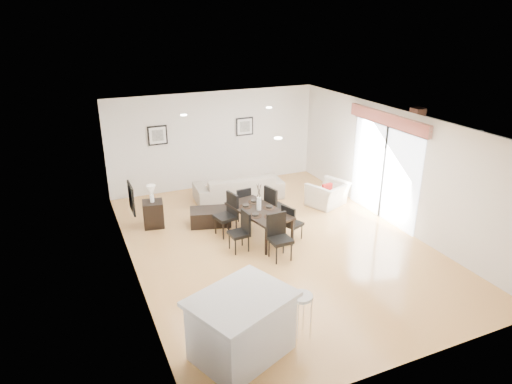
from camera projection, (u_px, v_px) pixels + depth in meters
name	position (u px, v px, depth m)	size (l,w,h in m)	color
ground	(276.00, 244.00, 9.92)	(8.00, 8.00, 0.00)	tan
wall_back	(215.00, 140.00, 12.83)	(6.00, 0.04, 2.70)	silver
wall_front	(411.00, 285.00, 6.02)	(6.00, 0.04, 2.70)	silver
wall_left	(130.00, 210.00, 8.30)	(0.04, 8.00, 2.70)	silver
wall_right	(394.00, 168.00, 10.54)	(0.04, 8.00, 2.70)	silver
ceiling	(278.00, 122.00, 8.92)	(6.00, 8.00, 0.02)	white
sofa	(239.00, 187.00, 12.20)	(2.33, 0.91, 0.68)	#A19383
armchair	(328.00, 194.00, 11.81)	(0.95, 0.83, 0.62)	#F1E3D0
courtyard_plant_a	(501.00, 201.00, 11.40)	(0.53, 0.46, 0.59)	#315323
courtyard_plant_b	(423.00, 174.00, 13.28)	(0.34, 0.34, 0.60)	#315323
dining_table	(259.00, 212.00, 10.02)	(1.10, 1.72, 0.66)	black
dining_chair_wnear	(242.00, 229.00, 9.52)	(0.42, 0.42, 0.86)	black
dining_chair_wfar	(229.00, 212.00, 10.19)	(0.51, 0.51, 0.97)	black
dining_chair_enear	(291.00, 221.00, 9.93)	(0.48, 0.48, 0.82)	black
dining_chair_efar	(274.00, 204.00, 10.57)	(0.53, 0.53, 0.98)	black
dining_chair_head	(278.00, 234.00, 9.21)	(0.44, 0.44, 0.95)	black
dining_chair_foot	(242.00, 202.00, 10.92)	(0.40, 0.40, 0.83)	black
vase	(259.00, 200.00, 9.91)	(0.74, 1.16, 0.61)	white
coffee_table	(210.00, 217.00, 10.78)	(0.94, 0.57, 0.38)	black
side_table	(153.00, 214.00, 10.65)	(0.46, 0.46, 0.62)	black
table_lamp	(151.00, 191.00, 10.44)	(0.21, 0.21, 0.41)	white
cushion	(327.00, 189.00, 11.63)	(0.28, 0.09, 0.28)	#9F1814
kitchen_island	(242.00, 326.00, 6.57)	(1.72, 1.54, 0.99)	silver
bar_stool	(301.00, 301.00, 6.88)	(0.34, 0.34, 0.75)	silver
framed_print_back_left	(158.00, 135.00, 12.09)	(0.52, 0.04, 0.52)	black
framed_print_back_right	(245.00, 126.00, 13.02)	(0.52, 0.04, 0.52)	black
framed_print_left_wall	(131.00, 198.00, 8.03)	(0.04, 0.52, 0.52)	black
sliding_door	(385.00, 151.00, 10.66)	(0.12, 2.70, 2.57)	white
courtyard	(463.00, 158.00, 12.61)	(6.00, 6.00, 2.00)	gray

